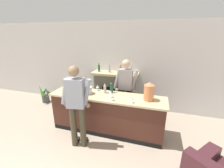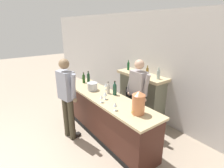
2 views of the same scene
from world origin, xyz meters
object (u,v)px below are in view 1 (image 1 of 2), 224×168
wine_bottle_cabernet_heavy (105,88)px  copper_dispenser (149,91)px  potted_plant_corner (45,95)px  ice_bucket_steel (87,90)px  wine_bottle_port_short (71,84)px  wine_glass_front_right (132,98)px  person_bartender (125,88)px  wine_glass_back_row (112,96)px  fireplace_stone (115,90)px  person_customer (76,104)px  wine_bottle_rose_blush (111,87)px  wine_glass_mid_counter (111,93)px  wine_bottle_burgundy_dark (68,85)px  wine_glass_near_bucket (98,87)px

wine_bottle_cabernet_heavy → copper_dispenser: bearing=-6.5°
potted_plant_corner → ice_bucket_steel: ice_bucket_steel is taller
wine_bottle_cabernet_heavy → wine_bottle_port_short: bearing=177.6°
wine_glass_front_right → person_bartender: bearing=110.5°
wine_glass_back_row → wine_bottle_cabernet_heavy: bearing=128.4°
copper_dispenser → wine_bottle_cabernet_heavy: (-1.06, 0.12, -0.09)m
fireplace_stone → wine_bottle_cabernet_heavy: size_ratio=5.47×
copper_dispenser → person_bartender: bearing=135.7°
person_customer → wine_bottle_port_short: person_customer is taller
copper_dispenser → wine_bottle_rose_blush: size_ratio=1.31×
potted_plant_corner → wine_glass_front_right: size_ratio=4.08×
wine_glass_mid_counter → copper_dispenser: bearing=7.7°
ice_bucket_steel → wine_bottle_port_short: (-0.58, 0.22, 0.05)m
wine_bottle_rose_blush → wine_glass_mid_counter: 0.31m
wine_bottle_burgundy_dark → wine_bottle_cabernet_heavy: bearing=4.7°
person_customer → wine_glass_front_right: (1.06, 0.47, 0.08)m
wine_bottle_cabernet_heavy → wine_glass_front_right: bearing=-26.7°
potted_plant_corner → wine_bottle_rose_blush: 2.96m
wine_bottle_rose_blush → wine_glass_front_right: bearing=-36.6°
person_customer → wine_bottle_cabernet_heavy: bearing=69.3°
person_bartender → wine_bottle_burgundy_dark: size_ratio=6.08×
person_customer → person_bartender: bearing=62.0°
person_customer → ice_bucket_steel: (-0.08, 0.66, 0.06)m
person_bartender → ice_bucket_steel: (-0.80, -0.70, 0.09)m
ice_bucket_steel → wine_glass_front_right: (1.13, -0.20, 0.03)m
wine_glass_front_right → wine_glass_near_bucket: 1.08m
person_customer → wine_bottle_port_short: (-0.65, 0.88, 0.10)m
fireplace_stone → wine_glass_front_right: fireplace_stone is taller
person_customer → wine_bottle_burgundy_dark: size_ratio=6.30×
person_bartender → wine_glass_near_bucket: size_ratio=11.13×
person_bartender → wine_bottle_rose_blush: size_ratio=5.47×
wine_bottle_rose_blush → wine_glass_back_row: bearing=-71.0°
copper_dispenser → wine_glass_mid_counter: copper_dispenser is taller
wine_bottle_port_short → wine_glass_front_right: bearing=-13.6°
person_customer → wine_bottle_burgundy_dark: (-0.68, 0.76, 0.09)m
ice_bucket_steel → wine_glass_mid_counter: (0.62, -0.06, 0.03)m
person_customer → wine_bottle_rose_blush: bearing=62.8°
ice_bucket_steel → wine_glass_front_right: bearing=-9.8°
copper_dispenser → ice_bucket_steel: (-1.46, -0.05, -0.12)m
ice_bucket_steel → wine_bottle_cabernet_heavy: bearing=24.1°
wine_bottle_rose_blush → wine_bottle_cabernet_heavy: bearing=-155.6°
wine_bottle_burgundy_dark → wine_bottle_port_short: (0.03, 0.12, 0.01)m
person_customer → wine_glass_near_bucket: size_ratio=11.52×
wine_bottle_cabernet_heavy → wine_glass_back_row: size_ratio=1.69×
person_customer → wine_bottle_cabernet_heavy: size_ratio=6.58×
wine_bottle_rose_blush → wine_bottle_port_short: bearing=-178.7°
fireplace_stone → wine_bottle_rose_blush: (0.22, -1.06, 0.49)m
potted_plant_corner → wine_glass_front_right: bearing=-19.4°
ice_bucket_steel → person_bartender: bearing=41.1°
wine_bottle_burgundy_dark → wine_bottle_port_short: bearing=75.9°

